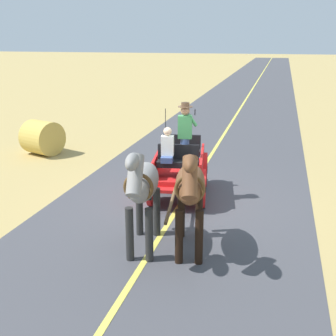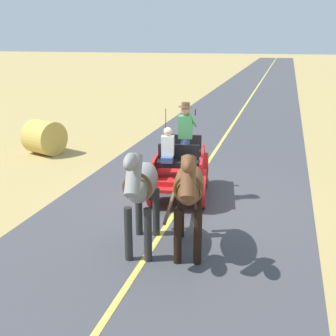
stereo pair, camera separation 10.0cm
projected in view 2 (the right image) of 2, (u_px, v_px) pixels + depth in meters
ground_plane at (183, 200)px, 10.97m from camera, size 200.00×200.00×0.00m
road_surface at (183, 200)px, 10.97m from camera, size 6.38×160.00×0.01m
road_centre_stripe at (183, 200)px, 10.97m from camera, size 0.12×160.00×0.00m
horse_drawn_carriage at (180, 166)px, 11.04m from camera, size 1.75×4.51×2.50m
horse_near_side at (189, 188)px, 7.96m from camera, size 0.84×2.15×2.21m
horse_off_side at (141, 186)px, 8.07m from camera, size 0.79×2.15×2.21m
hay_bale at (44, 137)px, 15.18m from camera, size 1.45×1.51×1.20m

